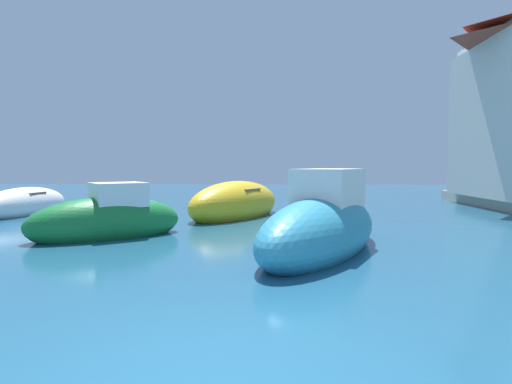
{
  "coord_description": "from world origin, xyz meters",
  "views": [
    {
      "loc": [
        0.52,
        -3.96,
        1.98
      ],
      "look_at": [
        -0.26,
        12.03,
        0.98
      ],
      "focal_mm": 30.95,
      "sensor_mm": 36.0,
      "label": 1
    }
  ],
  "objects_px": {
    "moored_boat_1": "(108,220)",
    "moored_boat_2": "(236,204)",
    "moored_boat_3": "(323,227)",
    "moored_boat_5": "(25,204)"
  },
  "relations": [
    {
      "from": "moored_boat_1",
      "to": "moored_boat_5",
      "type": "height_order",
      "value": "moored_boat_1"
    },
    {
      "from": "moored_boat_1",
      "to": "moored_boat_5",
      "type": "distance_m",
      "value": 7.61
    },
    {
      "from": "moored_boat_1",
      "to": "moored_boat_2",
      "type": "xyz_separation_m",
      "value": [
        3.05,
        4.83,
        0.02
      ]
    },
    {
      "from": "moored_boat_1",
      "to": "moored_boat_3",
      "type": "relative_size",
      "value": 0.71
    },
    {
      "from": "moored_boat_2",
      "to": "moored_boat_5",
      "type": "distance_m",
      "value": 8.52
    },
    {
      "from": "moored_boat_1",
      "to": "moored_boat_2",
      "type": "relative_size",
      "value": 0.75
    },
    {
      "from": "moored_boat_2",
      "to": "moored_boat_3",
      "type": "distance_m",
      "value": 7.1
    },
    {
      "from": "moored_boat_5",
      "to": "moored_boat_3",
      "type": "bearing_deg",
      "value": -117.5
    },
    {
      "from": "moored_boat_1",
      "to": "moored_boat_3",
      "type": "distance_m",
      "value": 5.93
    },
    {
      "from": "moored_boat_1",
      "to": "moored_boat_2",
      "type": "bearing_deg",
      "value": -160.14
    }
  ]
}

